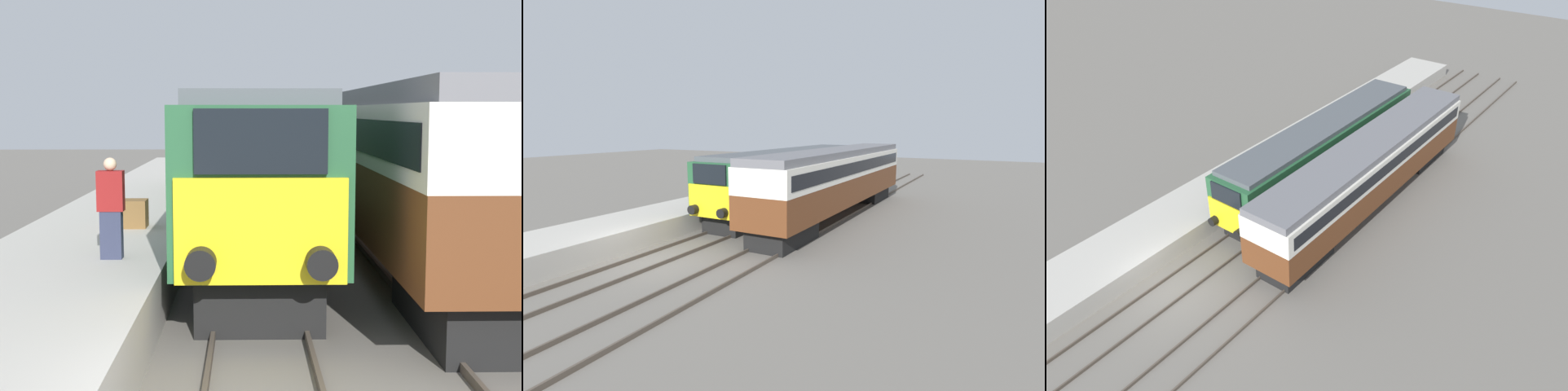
# 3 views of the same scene
# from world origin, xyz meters

# --- Properties ---
(ground_plane) EXTENTS (120.00, 120.00, 0.00)m
(ground_plane) POSITION_xyz_m (0.00, 0.00, 0.00)
(ground_plane) COLOR slate
(platform_left) EXTENTS (3.50, 50.00, 0.98)m
(platform_left) POSITION_xyz_m (-3.30, 8.00, 0.49)
(platform_left) COLOR #B7B2A8
(platform_left) RESTS_ON ground_plane
(rails_near_track) EXTENTS (1.51, 60.00, 0.14)m
(rails_near_track) POSITION_xyz_m (0.00, 5.00, 0.07)
(rails_near_track) COLOR #4C4238
(rails_near_track) RESTS_ON ground_plane
(rails_far_track) EXTENTS (1.50, 60.00, 0.14)m
(rails_far_track) POSITION_xyz_m (3.40, 5.00, 0.07)
(rails_far_track) COLOR #4C4238
(rails_far_track) RESTS_ON ground_plane
(locomotive) EXTENTS (2.70, 16.27, 3.81)m
(locomotive) POSITION_xyz_m (0.00, 11.75, 2.16)
(locomotive) COLOR black
(locomotive) RESTS_ON ground_plane
(passenger_carriage) EXTENTS (2.75, 17.27, 3.95)m
(passenger_carriage) POSITION_xyz_m (3.40, 11.15, 2.39)
(passenger_carriage) COLOR black
(passenger_carriage) RESTS_ON ground_plane
(person_on_platform) EXTENTS (0.44, 0.26, 1.73)m
(person_on_platform) POSITION_xyz_m (-2.50, 5.83, 1.84)
(person_on_platform) COLOR #2D334C
(person_on_platform) RESTS_ON platform_left
(luggage_crate) EXTENTS (0.70, 0.56, 0.60)m
(luggage_crate) POSITION_xyz_m (-2.71, 9.19, 1.28)
(luggage_crate) COLOR brown
(luggage_crate) RESTS_ON platform_left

